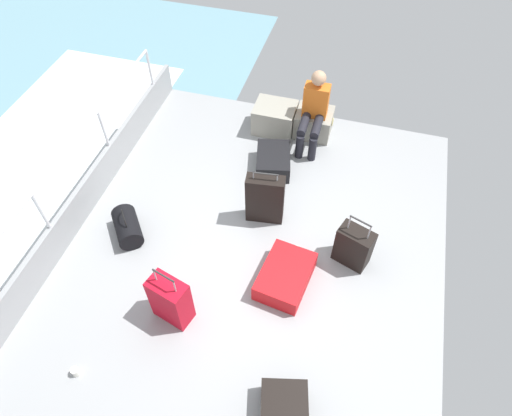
# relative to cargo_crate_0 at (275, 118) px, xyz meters

# --- Properties ---
(ground_plane) EXTENTS (4.40, 5.20, 0.06)m
(ground_plane) POSITION_rel_cargo_crate_0_xyz_m (0.30, -2.11, -0.24)
(ground_plane) COLOR #939699
(gunwale_port) EXTENTS (0.06, 5.20, 0.45)m
(gunwale_port) POSITION_rel_cargo_crate_0_xyz_m (-1.87, -2.11, 0.02)
(gunwale_port) COLOR #939699
(gunwale_port) RESTS_ON ground_plane
(railing_port) EXTENTS (0.04, 4.20, 1.02)m
(railing_port) POSITION_rel_cargo_crate_0_xyz_m (-1.87, -2.11, 0.58)
(railing_port) COLOR silver
(railing_port) RESTS_ON ground_plane
(sea_wake) EXTENTS (12.00, 12.00, 0.01)m
(sea_wake) POSITION_rel_cargo_crate_0_xyz_m (-3.30, -2.11, -0.55)
(sea_wake) COLOR #6B99A8
(sea_wake) RESTS_ON ground_plane
(cargo_crate_0) EXTENTS (0.63, 0.49, 0.41)m
(cargo_crate_0) POSITION_rel_cargo_crate_0_xyz_m (0.00, 0.00, 0.00)
(cargo_crate_0) COLOR gray
(cargo_crate_0) RESTS_ON ground_plane
(cargo_crate_1) EXTENTS (0.55, 0.47, 0.37)m
(cargo_crate_1) POSITION_rel_cargo_crate_0_xyz_m (0.57, 0.07, -0.02)
(cargo_crate_1) COLOR gray
(cargo_crate_1) RESTS_ON ground_plane
(passenger_seated) EXTENTS (0.34, 0.66, 1.07)m
(passenger_seated) POSITION_rel_cargo_crate_0_xyz_m (0.57, -0.11, 0.35)
(passenger_seated) COLOR orange
(passenger_seated) RESTS_ON ground_plane
(suitcase_0) EXTENTS (0.57, 0.69, 0.25)m
(suitcase_0) POSITION_rel_cargo_crate_0_xyz_m (0.18, -0.79, -0.08)
(suitcase_0) COLOR black
(suitcase_0) RESTS_ON ground_plane
(suitcase_1) EXTENTS (0.47, 0.24, 0.79)m
(suitcase_1) POSITION_rel_cargo_crate_0_xyz_m (0.30, -1.66, 0.14)
(suitcase_1) COLOR black
(suitcase_1) RESTS_ON ground_plane
(suitcase_3) EXTENTS (0.60, 0.78, 0.23)m
(suitcase_3) POSITION_rel_cargo_crate_0_xyz_m (0.76, -2.50, -0.09)
(suitcase_3) COLOR red
(suitcase_3) RESTS_ON ground_plane
(suitcase_4) EXTENTS (0.45, 0.33, 0.80)m
(suitcase_4) POSITION_rel_cargo_crate_0_xyz_m (-0.28, -3.21, 0.10)
(suitcase_4) COLOR #B70C1E
(suitcase_4) RESTS_ON ground_plane
(suitcase_5) EXTENTS (0.45, 0.35, 0.74)m
(suitcase_5) POSITION_rel_cargo_crate_0_xyz_m (1.43, -2.00, 0.06)
(suitcase_5) COLOR black
(suitcase_5) RESTS_ON ground_plane
(duffel_bag) EXTENTS (0.54, 0.57, 0.42)m
(duffel_bag) POSITION_rel_cargo_crate_0_xyz_m (-1.21, -2.37, -0.06)
(duffel_bag) COLOR black
(duffel_bag) RESTS_ON ground_plane
(paper_cup) EXTENTS (0.08, 0.08, 0.10)m
(paper_cup) POSITION_rel_cargo_crate_0_xyz_m (-0.96, -4.06, -0.16)
(paper_cup) COLOR white
(paper_cup) RESTS_ON ground_plane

